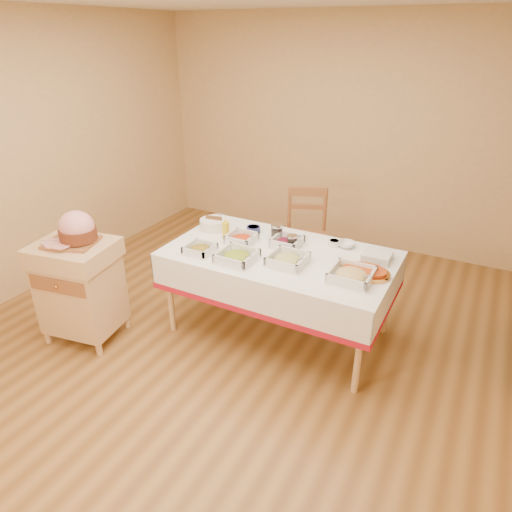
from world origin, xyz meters
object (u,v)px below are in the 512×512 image
Objects in this scene: preserve_jar_left at (277,232)px; brass_platter at (365,272)px; dining_table at (279,270)px; butcher_cart at (80,285)px; ham_on_board at (76,230)px; mustard_bottle at (226,230)px; plate_stack at (377,256)px; dining_chair at (306,235)px; bread_basket at (214,224)px; preserve_jar_right at (292,242)px.

preserve_jar_left reaches higher than brass_platter.
brass_platter is at bearing -17.97° from preserve_jar_left.
dining_table is 2.11× the size of butcher_cart.
dining_table is 1.64m from ham_on_board.
mustard_bottle is (-0.53, 0.04, 0.24)m from dining_table.
dining_chair is at bearing 139.36° from plate_stack.
bread_basket is 0.69× the size of brass_platter.
preserve_jar_right and bread_basket have the same top height.
dining_chair is 0.85m from preserve_jar_left.
ham_on_board is at bearing 38.12° from butcher_cart.
brass_platter reaches higher than dining_table.
plate_stack is (1.46, 0.07, -0.02)m from bread_basket.
preserve_jar_left is 0.36× the size of brass_platter.
bread_basket is (-0.74, 0.17, 0.21)m from dining_table.
plate_stack is at bearing 9.34° from mustard_bottle.
preserve_jar_right is 0.30× the size of brass_platter.
mustard_bottle reaches higher than bread_basket.
ham_on_board reaches higher than preserve_jar_left.
plate_stack reaches higher than dining_table.
butcher_cart is at bearing -124.50° from bread_basket.
dining_table is 4.52× the size of ham_on_board.
butcher_cart is 2.29m from brass_platter.
brass_platter is (1.24, -0.07, -0.06)m from mustard_bottle.
preserve_jar_right reaches higher than butcher_cart.
dining_chair is 1.41m from brass_platter.
ham_on_board reaches higher than mustard_bottle.
brass_platter is (0.66, -0.17, -0.03)m from preserve_jar_right.
ham_on_board is at bearing -123.73° from bread_basket.
dining_table is 0.58m from mustard_bottle.
dining_table is 0.73m from brass_platter.
butcher_cart is at bearing -147.04° from preserve_jar_right.
bread_basket is (-0.59, -0.07, -0.01)m from preserve_jar_left.
dining_chair reaches higher than mustard_bottle.
dining_chair is at bearing 92.57° from preserve_jar_left.
dining_table is at bearing -59.19° from preserve_jar_left.
bread_basket is at bearing 171.79° from brass_platter.
butcher_cart is 1.78m from preserve_jar_right.
plate_stack is (0.73, 0.24, 0.19)m from dining_table.
preserve_jar_left is 0.87m from plate_stack.
preserve_jar_left reaches higher than butcher_cart.
dining_table is 4.97× the size of brass_platter.
ham_on_board reaches higher than butcher_cart.
ham_on_board is 1.10× the size of brass_platter.
butcher_cart is 3.42× the size of bread_basket.
ham_on_board reaches higher than preserve_jar_right.
ham_on_board is 3.61× the size of preserve_jar_right.
preserve_jar_right is at bearing 32.96° from butcher_cart.
ham_on_board is 1.17m from bread_basket.
ham_on_board is at bearing -135.91° from mustard_bottle.
mustard_bottle is (-0.58, -0.10, 0.03)m from preserve_jar_right.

